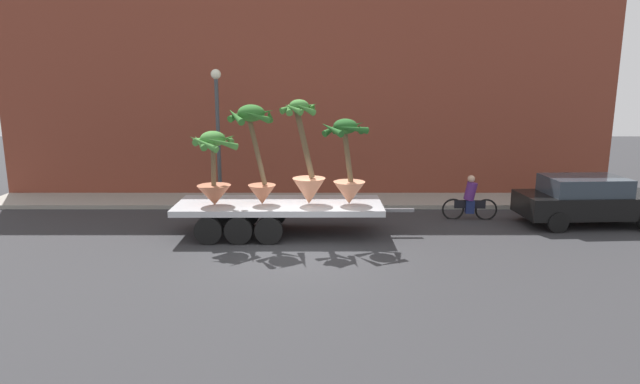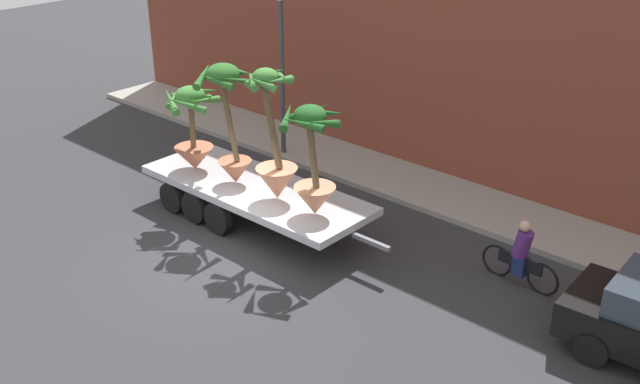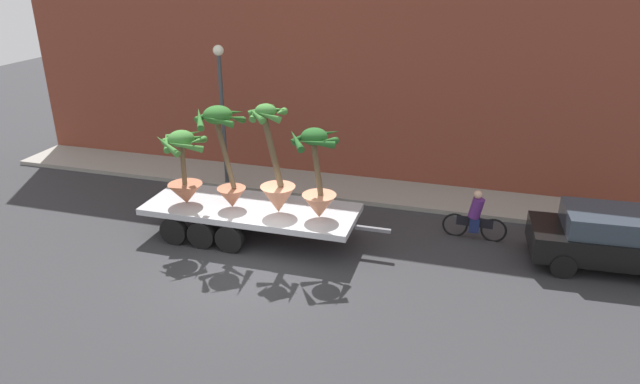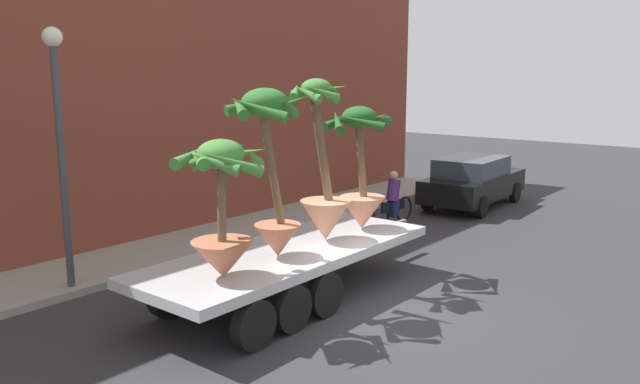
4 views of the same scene
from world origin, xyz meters
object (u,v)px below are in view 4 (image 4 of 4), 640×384
Objects in this scene: potted_palm_front at (222,212)px; potted_palm_extra at (271,167)px; potted_palm_rear at (323,184)px; potted_palm_middle at (361,175)px; street_lamp at (59,125)px; flatbed_trailer at (279,263)px; parked_car at (473,181)px; cyclist at (393,201)px.

potted_palm_extra is (1.24, 0.14, 0.56)m from potted_palm_front.
potted_palm_extra reaches higher than potted_palm_front.
potted_palm_rear is 1.22m from potted_palm_middle.
potted_palm_front is 3.98m from street_lamp.
street_lamp is at bearing 132.23° from potted_palm_rear.
parked_car reaches higher than flatbed_trailer.
potted_palm_middle is 0.56× the size of parked_car.
street_lamp reaches higher than potted_palm_extra.
parked_car is at bearing 8.95° from potted_palm_middle.
potted_palm_middle is 8.03m from parked_car.
cyclist is 3.67m from parked_car.
potted_palm_front reaches higher than cyclist.
potted_palm_rear is 1.05× the size of potted_palm_extra.
flatbed_trailer is 3.27× the size of potted_palm_front.
potted_palm_middle is at bearing -171.05° from parked_car.
potted_palm_rear is 2.72m from potted_palm_front.
cyclist is (5.43, 1.87, -1.42)m from potted_palm_rear.
potted_palm_rear reaches higher than potted_palm_front.
potted_palm_front is 0.49× the size of parked_car.
flatbed_trailer is 2.44× the size of potted_palm_extra.
potted_palm_extra is at bearing -155.40° from flatbed_trailer.
flatbed_trailer is at bearing 173.40° from potted_palm_rear.
potted_palm_front is at bearing -173.69° from potted_palm_extra.
flatbed_trailer is 4.76m from street_lamp.
flatbed_trailer is at bearing 176.50° from potted_palm_middle.
cyclist is at bearing 15.50° from potted_palm_extra.
cyclist is at bearing 19.03° from potted_palm_rear.
potted_palm_extra is at bearing -63.79° from street_lamp.
parked_car reaches higher than cyclist.
parked_car is at bearing -10.88° from street_lamp.
potted_palm_middle is at bearing -155.88° from cyclist.
potted_palm_rear reaches higher than potted_palm_middle.
potted_palm_middle is 5.84m from street_lamp.
potted_palm_middle is 3.93m from potted_palm_front.
potted_palm_middle is 2.73m from potted_palm_extra.
potted_palm_rear is at bearing 3.76° from potted_palm_front.
potted_palm_middle reaches higher than parked_car.
parked_car is (10.14, 1.09, 0.06)m from flatbed_trailer.
potted_palm_extra reaches higher than parked_car.
flatbed_trailer is 2.69m from potted_palm_middle.
street_lamp is at bearing 168.88° from cyclist.
potted_palm_middle is at bearing -0.68° from potted_palm_rear.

